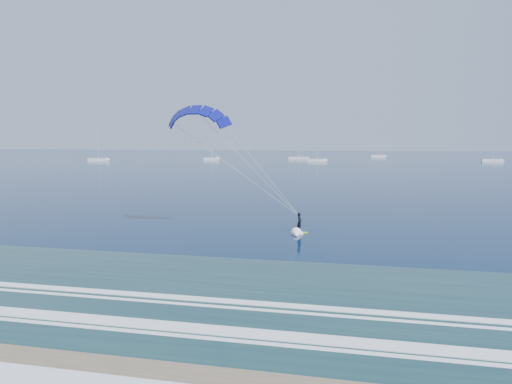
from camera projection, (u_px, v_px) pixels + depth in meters
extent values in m
cube|color=#1E423F|center=(92.00, 301.00, 26.04)|extent=(600.00, 22.00, 0.03)
cube|color=white|center=(9.00, 352.00, 19.72)|extent=(600.00, 0.90, 0.07)
cube|color=white|center=(65.00, 317.00, 23.60)|extent=(600.00, 1.10, 0.07)
cube|color=white|center=(106.00, 292.00, 27.49)|extent=(600.00, 0.70, 0.07)
cube|color=#91CB17|center=(299.00, 232.00, 45.53)|extent=(1.60, 0.52, 0.09)
imported|color=black|center=(299.00, 222.00, 45.41)|extent=(0.56, 0.77, 1.98)
cone|color=white|center=(296.00, 235.00, 44.29)|extent=(1.31, 1.74, 1.10)
cube|color=white|center=(98.00, 160.00, 214.96)|extent=(10.10, 2.40, 1.20)
cylinder|color=silver|center=(98.00, 145.00, 214.22)|extent=(0.18, 0.18, 12.35)
cylinder|color=silver|center=(101.00, 157.00, 214.56)|extent=(2.60, 0.12, 0.12)
cube|color=white|center=(211.00, 159.00, 222.25)|extent=(7.30, 2.40, 1.20)
cylinder|color=silver|center=(211.00, 148.00, 221.69)|extent=(0.18, 0.18, 9.01)
cylinder|color=silver|center=(214.00, 156.00, 221.85)|extent=(2.60, 0.12, 0.12)
cube|color=white|center=(298.00, 158.00, 233.86)|extent=(10.00, 2.40, 1.20)
cylinder|color=silver|center=(299.00, 145.00, 233.12)|extent=(0.18, 0.18, 12.11)
cylinder|color=silver|center=(301.00, 155.00, 233.45)|extent=(2.60, 0.12, 0.12)
cube|color=white|center=(317.00, 160.00, 206.66)|extent=(8.30, 2.40, 1.20)
cylinder|color=silver|center=(317.00, 148.00, 206.02)|extent=(0.18, 0.18, 10.38)
cylinder|color=silver|center=(320.00, 157.00, 206.26)|extent=(2.60, 0.12, 0.12)
cube|color=white|center=(378.00, 156.00, 265.19)|extent=(7.88, 2.40, 1.20)
cylinder|color=silver|center=(379.00, 147.00, 264.59)|extent=(0.18, 0.18, 9.63)
cylinder|color=silver|center=(380.00, 154.00, 264.78)|extent=(2.60, 0.12, 0.12)
cube|color=white|center=(492.00, 160.00, 204.94)|extent=(8.80, 2.40, 1.20)
cylinder|color=silver|center=(493.00, 147.00, 204.28)|extent=(0.18, 0.18, 10.79)
cylinder|color=silver|center=(495.00, 157.00, 204.54)|extent=(2.60, 0.12, 0.12)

